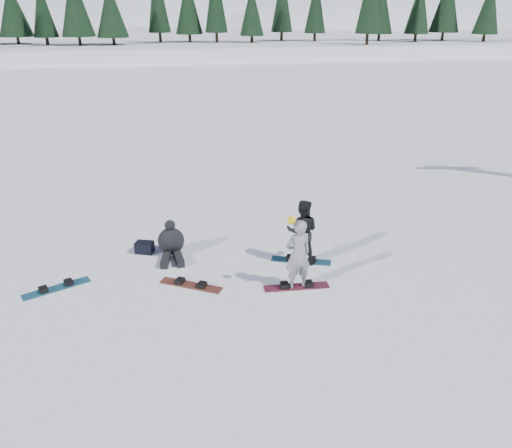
{
  "coord_description": "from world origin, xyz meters",
  "views": [
    {
      "loc": [
        -3.48,
        -9.39,
        5.98
      ],
      "look_at": [
        -1.52,
        1.47,
        1.1
      ],
      "focal_mm": 35.0,
      "sensor_mm": 36.0,
      "label": 1
    }
  ],
  "objects": [
    {
      "name": "snowboard_loose_b",
      "position": [
        -3.19,
        0.7,
        0.01
      ],
      "size": [
        1.44,
        0.98,
        0.03
      ],
      "primitive_type": "cube",
      "rotation": [
        0.0,
        0.0,
        -0.51
      ],
      "color": "maroon",
      "rests_on": "ground"
    },
    {
      "name": "snowboard_man",
      "position": [
        -0.37,
        1.41,
        0.01
      ],
      "size": [
        1.51,
        0.78,
        0.03
      ],
      "primitive_type": "cube",
      "rotation": [
        0.0,
        0.0,
        -0.35
      ],
      "color": "#165579",
      "rests_on": "ground"
    },
    {
      "name": "ground",
      "position": [
        0.0,
        0.0,
        0.0
      ],
      "size": [
        420.0,
        420.0,
        0.0
      ],
      "primitive_type": "plane",
      "color": "white",
      "rests_on": "ground"
    },
    {
      "name": "snowboard_woman",
      "position": [
        -0.8,
        0.19,
        0.01
      ],
      "size": [
        1.51,
        0.35,
        0.03
      ],
      "primitive_type": "cube",
      "rotation": [
        0.0,
        0.0,
        -0.05
      ],
      "color": "maroon",
      "rests_on": "ground"
    },
    {
      "name": "snowboarder_woman",
      "position": [
        -0.8,
        0.19,
        0.86
      ],
      "size": [
        0.69,
        0.52,
        1.84
      ],
      "rotation": [
        0.0,
        0.0,
        3.35
      ],
      "color": "#98989D",
      "rests_on": "ground"
    },
    {
      "name": "gear_bag",
      "position": [
        -4.28,
        2.61,
        0.15
      ],
      "size": [
        0.53,
        0.44,
        0.3
      ],
      "primitive_type": "cube",
      "rotation": [
        0.0,
        0.0,
        -0.36
      ],
      "color": "black",
      "rests_on": "ground"
    },
    {
      "name": "snowboarder_man",
      "position": [
        -0.37,
        1.41,
        0.83
      ],
      "size": [
        0.98,
        0.88,
        1.66
      ],
      "primitive_type": "imported",
      "rotation": [
        0.0,
        0.0,
        2.77
      ],
      "color": "black",
      "rests_on": "ground"
    },
    {
      "name": "seated_rider",
      "position": [
        -3.58,
        2.35,
        0.37
      ],
      "size": [
        0.69,
        1.13,
        0.96
      ],
      "rotation": [
        0.0,
        0.0,
        -0.01
      ],
      "color": "black",
      "rests_on": "ground"
    },
    {
      "name": "snowboard_loose_c",
      "position": [
        -6.23,
        1.11,
        0.01
      ],
      "size": [
        1.48,
        0.89,
        0.03
      ],
      "primitive_type": "cube",
      "rotation": [
        0.0,
        0.0,
        0.44
      ],
      "color": "#1B6D96",
      "rests_on": "ground"
    },
    {
      "name": "alpine_backdrop",
      "position": [
        -11.72,
        189.17,
        -13.98
      ],
      "size": [
        412.5,
        227.0,
        53.2
      ],
      "color": "white",
      "rests_on": "ground"
    }
  ]
}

